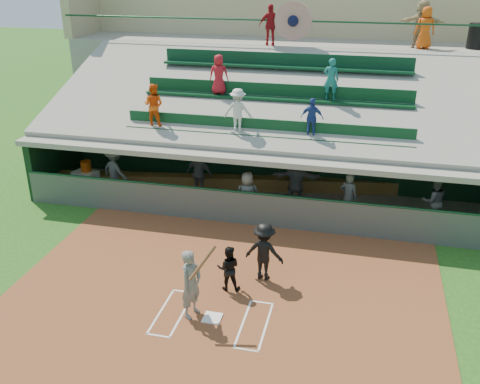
% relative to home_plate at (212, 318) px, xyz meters
% --- Properties ---
extents(ground, '(100.00, 100.00, 0.00)m').
position_rel_home_plate_xyz_m(ground, '(0.00, 0.00, -0.04)').
color(ground, '#245518').
rests_on(ground, ground).
extents(dirt_slab, '(11.00, 9.00, 0.02)m').
position_rel_home_plate_xyz_m(dirt_slab, '(0.00, 0.50, -0.03)').
color(dirt_slab, brown).
rests_on(dirt_slab, ground).
extents(home_plate, '(0.43, 0.43, 0.03)m').
position_rel_home_plate_xyz_m(home_plate, '(0.00, 0.00, 0.00)').
color(home_plate, white).
rests_on(home_plate, dirt_slab).
extents(batters_box_chalk, '(2.65, 1.85, 0.01)m').
position_rel_home_plate_xyz_m(batters_box_chalk, '(0.00, 0.00, -0.01)').
color(batters_box_chalk, white).
rests_on(batters_box_chalk, dirt_slab).
extents(dugout_floor, '(16.00, 3.50, 0.04)m').
position_rel_home_plate_xyz_m(dugout_floor, '(0.00, 6.75, -0.02)').
color(dugout_floor, gray).
rests_on(dugout_floor, ground).
extents(concourse_slab, '(20.00, 3.00, 4.60)m').
position_rel_home_plate_xyz_m(concourse_slab, '(0.00, 13.50, 2.26)').
color(concourse_slab, gray).
rests_on(concourse_slab, ground).
extents(grandstand, '(20.40, 10.40, 7.80)m').
position_rel_home_plate_xyz_m(grandstand, '(-0.01, 10.51, 2.23)').
color(grandstand, '#515650').
rests_on(grandstand, ground).
extents(batter_at_plate, '(0.92, 0.78, 1.95)m').
position_rel_home_plate_xyz_m(batter_at_plate, '(-0.51, 0.04, 0.86)').
color(batter_at_plate, '#5F625C').
rests_on(batter_at_plate, dirt_slab).
extents(catcher, '(0.67, 0.57, 1.23)m').
position_rel_home_plate_xyz_m(catcher, '(0.07, 1.30, 0.60)').
color(catcher, black).
rests_on(catcher, dirt_slab).
extents(home_umpire, '(1.10, 0.72, 1.61)m').
position_rel_home_plate_xyz_m(home_umpire, '(0.85, 2.02, 0.79)').
color(home_umpire, black).
rests_on(home_umpire, dirt_slab).
extents(dugout_bench, '(15.81, 3.07, 0.48)m').
position_rel_home_plate_xyz_m(dugout_bench, '(-0.04, 7.86, 0.24)').
color(dugout_bench, olive).
rests_on(dugout_bench, dugout_floor).
extents(white_table, '(0.96, 0.81, 0.73)m').
position_rel_home_plate_xyz_m(white_table, '(-6.61, 6.28, 0.37)').
color(white_table, silver).
rests_on(white_table, dugout_floor).
extents(water_cooler, '(0.38, 0.38, 0.38)m').
position_rel_home_plate_xyz_m(water_cooler, '(-6.59, 6.34, 0.92)').
color(water_cooler, '#C6480B').
rests_on(water_cooler, white_table).
extents(dugout_player_a, '(1.33, 1.08, 1.79)m').
position_rel_home_plate_xyz_m(dugout_player_a, '(-5.36, 6.19, 0.90)').
color(dugout_player_a, '#555753').
rests_on(dugout_player_a, dugout_floor).
extents(dugout_player_b, '(1.09, 0.65, 1.74)m').
position_rel_home_plate_xyz_m(dugout_player_b, '(-2.38, 6.70, 0.88)').
color(dugout_player_b, '#52544F').
rests_on(dugout_player_b, dugout_floor).
extents(dugout_player_c, '(0.88, 0.66, 1.61)m').
position_rel_home_plate_xyz_m(dugout_player_c, '(-0.36, 5.40, 0.81)').
color(dugout_player_c, '#51544F').
rests_on(dugout_player_c, dugout_floor).
extents(dugout_player_d, '(1.72, 0.67, 1.82)m').
position_rel_home_plate_xyz_m(dugout_player_d, '(1.02, 6.88, 0.91)').
color(dugout_player_d, '#5E615B').
rests_on(dugout_player_d, dugout_floor).
extents(dugout_player_e, '(0.68, 0.55, 1.62)m').
position_rel_home_plate_xyz_m(dugout_player_e, '(2.83, 6.02, 0.81)').
color(dugout_player_e, '#595C57').
rests_on(dugout_player_e, dugout_floor).
extents(dugout_player_f, '(0.93, 0.80, 1.65)m').
position_rel_home_plate_xyz_m(dugout_player_f, '(5.47, 6.29, 0.83)').
color(dugout_player_f, '#5D5F5A').
rests_on(dugout_player_f, dugout_floor).
extents(trash_bin, '(0.65, 0.65, 0.97)m').
position_rel_home_plate_xyz_m(trash_bin, '(7.07, 13.13, 5.05)').
color(trash_bin, black).
rests_on(trash_bin, concourse_slab).
extents(concourse_staff_a, '(1.01, 0.59, 1.62)m').
position_rel_home_plate_xyz_m(concourse_staff_a, '(-0.91, 12.05, 5.37)').
color(concourse_staff_a, '#A61319').
rests_on(concourse_staff_a, concourse_slab).
extents(concourse_staff_b, '(0.85, 0.63, 1.60)m').
position_rel_home_plate_xyz_m(concourse_staff_b, '(5.09, 12.67, 5.36)').
color(concourse_staff_b, '#E0500D').
rests_on(concourse_staff_b, concourse_slab).
extents(concourse_staff_c, '(1.77, 0.87, 1.83)m').
position_rel_home_plate_xyz_m(concourse_staff_c, '(4.95, 12.93, 5.48)').
color(concourse_staff_c, tan).
rests_on(concourse_staff_c, concourse_slab).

